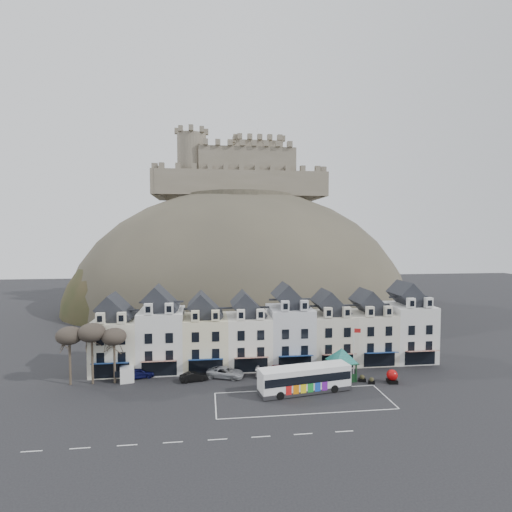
{
  "coord_description": "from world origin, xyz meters",
  "views": [
    {
      "loc": [
        -10.02,
        -47.01,
        21.11
      ],
      "look_at": [
        -1.13,
        24.0,
        17.13
      ],
      "focal_mm": 28.0,
      "sensor_mm": 36.0,
      "label": 1
    }
  ],
  "objects_px": {
    "car_silver": "(226,372)",
    "car_charcoal": "(339,371)",
    "white_van": "(127,372)",
    "car_white": "(273,373)",
    "bus": "(305,378)",
    "car_black": "(194,377)",
    "car_maroon": "(278,368)",
    "red_buoy": "(392,376)",
    "flagpole": "(354,347)",
    "car_navy": "(138,373)",
    "bus_shelter": "(342,355)"
  },
  "relations": [
    {
      "from": "flagpole",
      "to": "car_white",
      "type": "height_order",
      "value": "flagpole"
    },
    {
      "from": "car_black",
      "to": "bus",
      "type": "bearing_deg",
      "value": -123.78
    },
    {
      "from": "white_van",
      "to": "car_black",
      "type": "relative_size",
      "value": 1.18
    },
    {
      "from": "car_silver",
      "to": "car_white",
      "type": "height_order",
      "value": "car_silver"
    },
    {
      "from": "bus_shelter",
      "to": "car_black",
      "type": "relative_size",
      "value": 1.82
    },
    {
      "from": "flagpole",
      "to": "car_white",
      "type": "relative_size",
      "value": 1.4
    },
    {
      "from": "car_maroon",
      "to": "car_charcoal",
      "type": "relative_size",
      "value": 0.93
    },
    {
      "from": "bus",
      "to": "car_maroon",
      "type": "height_order",
      "value": "bus"
    },
    {
      "from": "bus_shelter",
      "to": "car_charcoal",
      "type": "xyz_separation_m",
      "value": [
        0.23,
        1.76,
        -2.94
      ]
    },
    {
      "from": "red_buoy",
      "to": "flagpole",
      "type": "height_order",
      "value": "flagpole"
    },
    {
      "from": "car_white",
      "to": "car_maroon",
      "type": "distance_m",
      "value": 2.78
    },
    {
      "from": "car_black",
      "to": "car_maroon",
      "type": "height_order",
      "value": "car_black"
    },
    {
      "from": "bus",
      "to": "car_white",
      "type": "distance_m",
      "value": 6.6
    },
    {
      "from": "car_navy",
      "to": "car_maroon",
      "type": "distance_m",
      "value": 20.8
    },
    {
      "from": "bus",
      "to": "car_black",
      "type": "height_order",
      "value": "bus"
    },
    {
      "from": "flagpole",
      "to": "car_black",
      "type": "distance_m",
      "value": 24.09
    },
    {
      "from": "red_buoy",
      "to": "flagpole",
      "type": "bearing_deg",
      "value": 135.17
    },
    {
      "from": "white_van",
      "to": "red_buoy",
      "type": "bearing_deg",
      "value": -21.3
    },
    {
      "from": "red_buoy",
      "to": "car_black",
      "type": "xyz_separation_m",
      "value": [
        -27.91,
        4.17,
        -0.32
      ]
    },
    {
      "from": "white_van",
      "to": "car_black",
      "type": "xyz_separation_m",
      "value": [
        9.71,
        -2.26,
        -0.35
      ]
    },
    {
      "from": "car_black",
      "to": "car_maroon",
      "type": "relative_size",
      "value": 1.1
    },
    {
      "from": "car_white",
      "to": "car_charcoal",
      "type": "xyz_separation_m",
      "value": [
        9.97,
        0.0,
        -0.11
      ]
    },
    {
      "from": "bus",
      "to": "car_maroon",
      "type": "xyz_separation_m",
      "value": [
        -2.09,
        8.09,
        -1.32
      ]
    },
    {
      "from": "car_white",
      "to": "flagpole",
      "type": "bearing_deg",
      "value": -72.4
    },
    {
      "from": "white_van",
      "to": "car_white",
      "type": "height_order",
      "value": "white_van"
    },
    {
      "from": "car_maroon",
      "to": "car_black",
      "type": "bearing_deg",
      "value": 83.51
    },
    {
      "from": "car_navy",
      "to": "car_white",
      "type": "xyz_separation_m",
      "value": [
        19.6,
        -2.5,
        -0.03
      ]
    },
    {
      "from": "white_van",
      "to": "car_silver",
      "type": "xyz_separation_m",
      "value": [
        14.32,
        -1.36,
        -0.24
      ]
    },
    {
      "from": "bus_shelter",
      "to": "flagpole",
      "type": "xyz_separation_m",
      "value": [
        2.59,
        1.88,
        0.53
      ]
    },
    {
      "from": "bus_shelter",
      "to": "car_navy",
      "type": "bearing_deg",
      "value": 162.94
    },
    {
      "from": "bus",
      "to": "car_white",
      "type": "height_order",
      "value": "bus"
    },
    {
      "from": "flagpole",
      "to": "car_navy",
      "type": "height_order",
      "value": "flagpole"
    },
    {
      "from": "red_buoy",
      "to": "car_black",
      "type": "distance_m",
      "value": 28.22
    },
    {
      "from": "bus",
      "to": "flagpole",
      "type": "bearing_deg",
      "value": 22.45
    },
    {
      "from": "white_van",
      "to": "car_silver",
      "type": "distance_m",
      "value": 14.39
    },
    {
      "from": "car_maroon",
      "to": "bus",
      "type": "bearing_deg",
      "value": 177.89
    },
    {
      "from": "bus",
      "to": "car_silver",
      "type": "distance_m",
      "value": 12.28
    },
    {
      "from": "bus",
      "to": "flagpole",
      "type": "height_order",
      "value": "flagpole"
    },
    {
      "from": "car_white",
      "to": "car_navy",
      "type": "bearing_deg",
      "value": 99.76
    },
    {
      "from": "red_buoy",
      "to": "car_charcoal",
      "type": "xyz_separation_m",
      "value": [
        -6.43,
        3.93,
        -0.34
      ]
    },
    {
      "from": "bus",
      "to": "car_navy",
      "type": "height_order",
      "value": "bus"
    },
    {
      "from": "car_silver",
      "to": "car_charcoal",
      "type": "xyz_separation_m",
      "value": [
        16.88,
        -1.14,
        -0.13
      ]
    },
    {
      "from": "white_van",
      "to": "car_white",
      "type": "relative_size",
      "value": 0.91
    },
    {
      "from": "car_charcoal",
      "to": "white_van",
      "type": "bearing_deg",
      "value": 78.32
    },
    {
      "from": "car_silver",
      "to": "car_white",
      "type": "bearing_deg",
      "value": -78.56
    },
    {
      "from": "flagpole",
      "to": "car_white",
      "type": "distance_m",
      "value": 12.78
    },
    {
      "from": "car_silver",
      "to": "car_maroon",
      "type": "relative_size",
      "value": 1.5
    },
    {
      "from": "bus",
      "to": "flagpole",
      "type": "xyz_separation_m",
      "value": [
        9.04,
        5.72,
        2.17
      ]
    },
    {
      "from": "white_van",
      "to": "car_navy",
      "type": "height_order",
      "value": "white_van"
    },
    {
      "from": "bus_shelter",
      "to": "white_van",
      "type": "bearing_deg",
      "value": 163.37
    }
  ]
}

